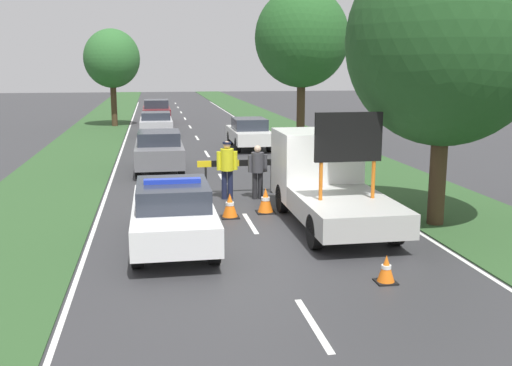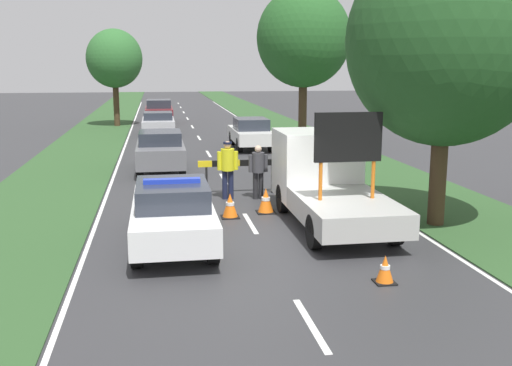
{
  "view_description": "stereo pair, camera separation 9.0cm",
  "coord_description": "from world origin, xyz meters",
  "px_view_note": "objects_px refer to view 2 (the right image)",
  "views": [
    {
      "loc": [
        -2.42,
        -13.74,
        4.08
      ],
      "look_at": [
        0.13,
        1.13,
        1.1
      ],
      "focal_mm": 42.0,
      "sensor_mm": 36.0,
      "label": 1
    },
    {
      "loc": [
        -2.33,
        -13.75,
        4.08
      ],
      "look_at": [
        0.13,
        1.13,
        1.1
      ],
      "focal_mm": 42.0,
      "sensor_mm": 36.0,
      "label": 2
    }
  ],
  "objects_px": {
    "queued_car_wagon_maroon": "(159,111)",
    "police_car": "(173,212)",
    "police_officer": "(228,165)",
    "roadside_tree_near_left": "(114,59)",
    "traffic_cone_centre_front": "(385,269)",
    "queued_car_suv_grey": "(160,150)",
    "queued_car_sedan_silver": "(158,122)",
    "traffic_cone_lane_edge": "(266,201)",
    "roadside_tree_mid_left": "(304,38)",
    "traffic_cone_near_truck": "(230,206)",
    "road_barrier": "(240,166)",
    "roadside_tree_near_right": "(446,42)",
    "traffic_cone_behind_barrier": "(321,177)",
    "queued_car_van_white": "(251,133)",
    "work_truck": "(325,179)",
    "traffic_cone_near_police": "(285,184)"
  },
  "relations": [
    {
      "from": "traffic_cone_centre_front",
      "to": "queued_car_suv_grey",
      "type": "height_order",
      "value": "queued_car_suv_grey"
    },
    {
      "from": "queued_car_suv_grey",
      "to": "roadside_tree_near_left",
      "type": "height_order",
      "value": "roadside_tree_near_left"
    },
    {
      "from": "queued_car_van_white",
      "to": "queued_car_sedan_silver",
      "type": "xyz_separation_m",
      "value": [
        -4.52,
        6.88,
        -0.06
      ]
    },
    {
      "from": "traffic_cone_centre_front",
      "to": "roadside_tree_near_left",
      "type": "relative_size",
      "value": 0.09
    },
    {
      "from": "road_barrier",
      "to": "queued_car_van_white",
      "type": "bearing_deg",
      "value": 75.91
    },
    {
      "from": "traffic_cone_lane_edge",
      "to": "roadside_tree_mid_left",
      "type": "height_order",
      "value": "roadside_tree_mid_left"
    },
    {
      "from": "road_barrier",
      "to": "roadside_tree_near_right",
      "type": "height_order",
      "value": "roadside_tree_near_right"
    },
    {
      "from": "police_officer",
      "to": "traffic_cone_centre_front",
      "type": "bearing_deg",
      "value": 91.75
    },
    {
      "from": "work_truck",
      "to": "traffic_cone_centre_front",
      "type": "xyz_separation_m",
      "value": [
        -0.19,
        -4.83,
        -0.85
      ]
    },
    {
      "from": "traffic_cone_near_police",
      "to": "traffic_cone_lane_edge",
      "type": "relative_size",
      "value": 0.75
    },
    {
      "from": "police_officer",
      "to": "traffic_cone_near_police",
      "type": "height_order",
      "value": "police_officer"
    },
    {
      "from": "queued_car_wagon_maroon",
      "to": "queued_car_suv_grey",
      "type": "bearing_deg",
      "value": 89.81
    },
    {
      "from": "traffic_cone_near_truck",
      "to": "queued_car_van_white",
      "type": "relative_size",
      "value": 0.15
    },
    {
      "from": "work_truck",
      "to": "traffic_cone_near_police",
      "type": "bearing_deg",
      "value": -84.48
    },
    {
      "from": "queued_car_van_white",
      "to": "roadside_tree_near_left",
      "type": "xyz_separation_m",
      "value": [
        -7.25,
        12.23,
        3.7
      ]
    },
    {
      "from": "police_officer",
      "to": "roadside_tree_mid_left",
      "type": "height_order",
      "value": "roadside_tree_mid_left"
    },
    {
      "from": "queued_car_wagon_maroon",
      "to": "roadside_tree_near_right",
      "type": "relative_size",
      "value": 0.65
    },
    {
      "from": "queued_car_sedan_silver",
      "to": "roadside_tree_near_right",
      "type": "xyz_separation_m",
      "value": [
        6.98,
        -22.07,
        3.93
      ]
    },
    {
      "from": "queued_car_van_white",
      "to": "police_car",
      "type": "bearing_deg",
      "value": 74.85
    },
    {
      "from": "police_officer",
      "to": "roadside_tree_near_left",
      "type": "height_order",
      "value": "roadside_tree_near_left"
    },
    {
      "from": "traffic_cone_centre_front",
      "to": "queued_car_sedan_silver",
      "type": "bearing_deg",
      "value": 99.05
    },
    {
      "from": "traffic_cone_behind_barrier",
      "to": "traffic_cone_lane_edge",
      "type": "relative_size",
      "value": 0.82
    },
    {
      "from": "queued_car_suv_grey",
      "to": "traffic_cone_centre_front",
      "type": "bearing_deg",
      "value": 107.35
    },
    {
      "from": "roadside_tree_mid_left",
      "to": "police_officer",
      "type": "bearing_deg",
      "value": -114.14
    },
    {
      "from": "police_officer",
      "to": "traffic_cone_lane_edge",
      "type": "relative_size",
      "value": 2.56
    },
    {
      "from": "queued_car_wagon_maroon",
      "to": "police_car",
      "type": "bearing_deg",
      "value": 90.24
    },
    {
      "from": "queued_car_wagon_maroon",
      "to": "traffic_cone_centre_front",
      "type": "bearing_deg",
      "value": 96.91
    },
    {
      "from": "work_truck",
      "to": "traffic_cone_centre_front",
      "type": "relative_size",
      "value": 10.19
    },
    {
      "from": "queued_car_sedan_silver",
      "to": "roadside_tree_mid_left",
      "type": "distance_m",
      "value": 10.81
    },
    {
      "from": "queued_car_van_white",
      "to": "roadside_tree_near_right",
      "type": "height_order",
      "value": "roadside_tree_near_right"
    },
    {
      "from": "traffic_cone_centre_front",
      "to": "roadside_tree_near_right",
      "type": "height_order",
      "value": "roadside_tree_near_right"
    },
    {
      "from": "traffic_cone_near_police",
      "to": "traffic_cone_near_truck",
      "type": "xyz_separation_m",
      "value": [
        -2.2,
        -3.08,
        0.07
      ]
    },
    {
      "from": "queued_car_wagon_maroon",
      "to": "traffic_cone_lane_edge",
      "type": "bearing_deg",
      "value": 95.79
    },
    {
      "from": "traffic_cone_lane_edge",
      "to": "roadside_tree_near_left",
      "type": "distance_m",
      "value": 26.35
    },
    {
      "from": "police_car",
      "to": "traffic_cone_behind_barrier",
      "type": "xyz_separation_m",
      "value": [
        5.21,
        6.18,
        -0.5
      ]
    },
    {
      "from": "traffic_cone_lane_edge",
      "to": "queued_car_sedan_silver",
      "type": "distance_m",
      "value": 20.27
    },
    {
      "from": "police_car",
      "to": "traffic_cone_behind_barrier",
      "type": "distance_m",
      "value": 8.1
    },
    {
      "from": "road_barrier",
      "to": "traffic_cone_near_truck",
      "type": "bearing_deg",
      "value": -106.11
    },
    {
      "from": "traffic_cone_near_police",
      "to": "roadside_tree_near_left",
      "type": "relative_size",
      "value": 0.08
    },
    {
      "from": "traffic_cone_behind_barrier",
      "to": "queued_car_sedan_silver",
      "type": "bearing_deg",
      "value": 108.14
    },
    {
      "from": "police_car",
      "to": "road_barrier",
      "type": "relative_size",
      "value": 1.78
    },
    {
      "from": "road_barrier",
      "to": "queued_car_sedan_silver",
      "type": "height_order",
      "value": "queued_car_sedan_silver"
    },
    {
      "from": "traffic_cone_centre_front",
      "to": "roadside_tree_near_right",
      "type": "distance_m",
      "value": 6.46
    },
    {
      "from": "roadside_tree_near_right",
      "to": "road_barrier",
      "type": "bearing_deg",
      "value": 134.2
    },
    {
      "from": "traffic_cone_near_truck",
      "to": "road_barrier",
      "type": "bearing_deg",
      "value": 77.18
    },
    {
      "from": "traffic_cone_behind_barrier",
      "to": "queued_car_van_white",
      "type": "bearing_deg",
      "value": 95.39
    },
    {
      "from": "roadside_tree_near_left",
      "to": "queued_car_sedan_silver",
      "type": "bearing_deg",
      "value": -62.95
    },
    {
      "from": "road_barrier",
      "to": "traffic_cone_lane_edge",
      "type": "bearing_deg",
      "value": -85.04
    },
    {
      "from": "traffic_cone_centre_front",
      "to": "traffic_cone_behind_barrier",
      "type": "height_order",
      "value": "traffic_cone_behind_barrier"
    },
    {
      "from": "traffic_cone_near_truck",
      "to": "queued_car_wagon_maroon",
      "type": "distance_m",
      "value": 27.87
    }
  ]
}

